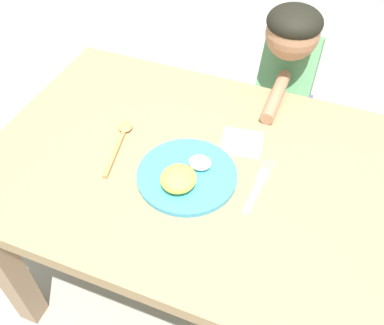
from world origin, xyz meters
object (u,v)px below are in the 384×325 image
Objects in this scene: plate at (185,175)px; person at (281,108)px; fork at (258,187)px; spoon at (120,139)px.

person is (0.14, 0.61, -0.20)m from plate.
person reaches higher than fork.
person is at bearing 7.96° from fork.
person is (-0.04, 0.57, -0.18)m from fork.
plate reaches higher than fork.
spoon is at bearing 163.46° from plate.
spoon reaches higher than fork.
person is at bearing 77.03° from plate.
plate is 1.21× the size of spoon.
plate reaches higher than spoon.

